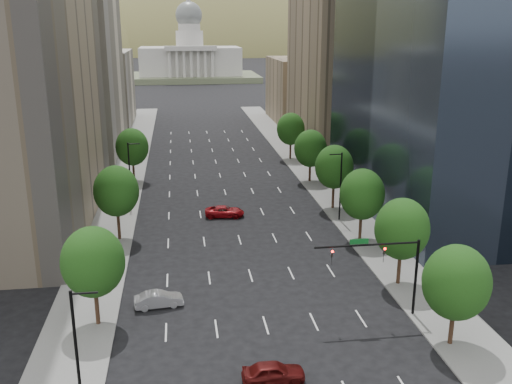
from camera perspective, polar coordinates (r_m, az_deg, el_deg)
name	(u,v)px	position (r m, az deg, el deg)	size (l,w,h in m)	color
sidewalk_left	(114,218)	(76.84, -14.07, -2.50)	(6.00, 200.00, 0.15)	slate
sidewalk_right	(343,208)	(79.50, 8.72, -1.54)	(6.00, 200.00, 0.15)	slate
midrise_cream_left	(79,61)	(117.00, -17.30, 12.37)	(14.00, 30.00, 35.00)	beige
filler_left	(103,88)	(150.27, -15.09, 10.04)	(14.00, 26.00, 18.00)	beige
parking_tan_right	(336,73)	(117.12, 7.99, 11.72)	(14.00, 30.00, 30.00)	#8C7759
filler_right	(300,90)	(149.67, 4.44, 10.14)	(14.00, 26.00, 16.00)	#8C7759
tree_right_0	(456,282)	(46.75, 19.42, -8.54)	(5.20, 5.20, 8.39)	#382316
tree_right_1	(402,229)	(55.81, 14.41, -3.60)	(5.20, 5.20, 8.75)	#382316
tree_right_2	(362,194)	(66.52, 10.58, -0.23)	(5.20, 5.20, 8.61)	#382316
tree_right_3	(334,167)	(77.50, 7.84, 2.50)	(5.20, 5.20, 8.89)	#382316
tree_right_4	(310,148)	(90.80, 5.47, 4.36)	(5.20, 5.20, 8.46)	#382316
tree_right_5	(291,129)	(106.08, 3.50, 6.32)	(5.20, 5.20, 8.75)	#382316
tree_left_0	(93,262)	(48.67, -16.00, -6.76)	(5.20, 5.20, 8.75)	#382316
tree_left_1	(116,191)	(67.34, -13.81, 0.09)	(5.20, 5.20, 8.97)	#382316
tree_left_2	(132,147)	(92.56, -12.30, 4.42)	(5.20, 5.20, 8.68)	#382316
streetlight_rn	(340,185)	(72.97, 8.42, 0.74)	(1.70, 0.20, 9.00)	black
streetlight_ls	(78,352)	(38.41, -17.43, -15.00)	(1.70, 0.20, 9.00)	black
streetlight_ln	(130,172)	(80.07, -12.49, 1.94)	(1.70, 0.20, 9.00)	black
traffic_signal	(389,262)	(49.61, 13.20, -6.81)	(9.12, 0.40, 7.38)	black
capitol	(190,61)	(262.62, -6.60, 12.92)	(60.00, 40.00, 35.20)	#596647
foothills	(215,85)	(616.29, -4.09, 10.65)	(720.00, 413.00, 263.00)	olive
car_maroon	(273,372)	(42.24, 1.76, -17.59)	(1.80, 4.49, 1.53)	#4E0E0D
car_silver	(159,299)	(52.62, -9.71, -10.55)	(1.52, 4.35, 1.43)	#A1A2A7
car_red_far	(225,211)	(75.03, -3.16, -1.96)	(2.37, 5.14, 1.43)	maroon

